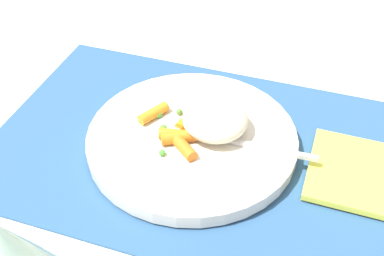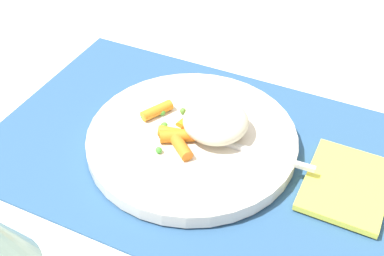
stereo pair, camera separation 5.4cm
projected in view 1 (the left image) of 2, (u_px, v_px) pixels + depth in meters
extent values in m
plane|color=white|center=(192.00, 148.00, 0.63)|extent=(2.40, 2.40, 0.00)
cube|color=#2D5684|center=(192.00, 146.00, 0.62)|extent=(0.50, 0.34, 0.01)
cylinder|color=silver|center=(192.00, 139.00, 0.62)|extent=(0.26, 0.26, 0.02)
ellipsoid|color=beige|center=(215.00, 119.00, 0.60)|extent=(0.08, 0.08, 0.04)
cylinder|color=orange|center=(174.00, 135.00, 0.60)|extent=(0.04, 0.02, 0.01)
cylinder|color=orange|center=(181.00, 146.00, 0.58)|extent=(0.04, 0.04, 0.01)
cylinder|color=orange|center=(191.00, 120.00, 0.62)|extent=(0.02, 0.04, 0.02)
cylinder|color=orange|center=(178.00, 137.00, 0.60)|extent=(0.04, 0.03, 0.02)
cylinder|color=orange|center=(153.00, 113.00, 0.63)|extent=(0.03, 0.04, 0.01)
cylinder|color=orange|center=(188.00, 119.00, 0.62)|extent=(0.02, 0.04, 0.01)
sphere|color=green|center=(156.00, 112.00, 0.64)|extent=(0.01, 0.01, 0.01)
sphere|color=#538C34|center=(179.00, 112.00, 0.64)|extent=(0.01, 0.01, 0.01)
sphere|color=green|center=(163.00, 128.00, 0.61)|extent=(0.01, 0.01, 0.01)
sphere|color=green|center=(162.00, 153.00, 0.58)|extent=(0.01, 0.01, 0.01)
sphere|color=green|center=(191.00, 112.00, 0.64)|extent=(0.01, 0.01, 0.01)
sphere|color=green|center=(177.00, 141.00, 0.60)|extent=(0.01, 0.01, 0.01)
sphere|color=#55B33D|center=(141.00, 120.00, 0.63)|extent=(0.01, 0.01, 0.01)
sphere|color=#4D8D37|center=(197.00, 124.00, 0.62)|extent=(0.01, 0.01, 0.01)
sphere|color=green|center=(158.00, 114.00, 0.63)|extent=(0.01, 0.01, 0.01)
sphere|color=#438D33|center=(181.00, 139.00, 0.60)|extent=(0.01, 0.01, 0.01)
cube|color=silver|center=(174.00, 129.00, 0.61)|extent=(0.05, 0.02, 0.01)
cube|color=silver|center=(253.00, 145.00, 0.59)|extent=(0.15, 0.01, 0.01)
cube|color=#EAE54C|center=(348.00, 171.00, 0.58)|extent=(0.09, 0.12, 0.01)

